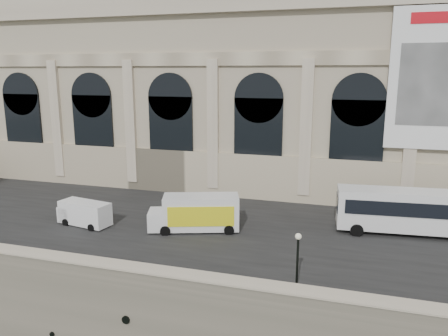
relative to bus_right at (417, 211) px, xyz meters
The scene contains 9 objects.
quay 29.39m from the bus_right, 137.19° to the left, with size 160.00×70.00×6.00m, color gray.
street 21.37m from the bus_right, behind, with size 160.00×24.00×0.06m, color #2D2D2D.
parapet 25.89m from the bus_right, 145.22° to the right, with size 160.00×1.40×1.21m.
museum 33.38m from the bus_right, 150.29° to the left, with size 69.00×18.70×29.10m.
bus_right is the anchor object (origin of this frame).
van_b 29.31m from the bus_right, 168.22° to the right, with size 5.22×2.72×2.21m.
van_c 18.77m from the bus_right, 169.68° to the right, with size 5.56×2.47×2.44m.
box_truck 18.83m from the bus_right, 166.76° to the right, with size 8.20×4.84×3.15m.
lamp_right 15.27m from the bus_right, 123.41° to the right, with size 0.40×0.40×3.90m.
Camera 1 is at (15.73, -23.11, 19.67)m, focal length 35.00 mm.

